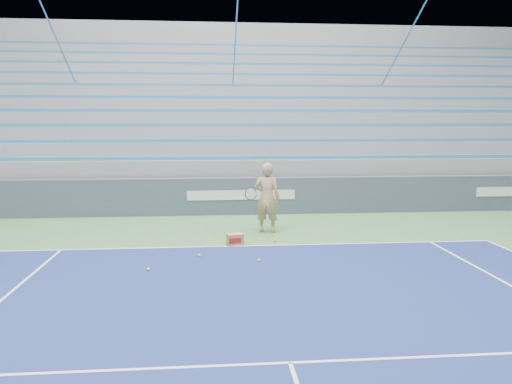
{
  "coord_description": "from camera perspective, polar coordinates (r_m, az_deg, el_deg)",
  "views": [
    {
      "loc": [
        -0.86,
        1.11,
        2.71
      ],
      "look_at": [
        0.14,
        12.38,
        1.15
      ],
      "focal_mm": 35.0,
      "sensor_mm": 36.0,
      "label": 1
    }
  ],
  "objects": [
    {
      "name": "tennis_ball_2",
      "position": [
        9.91,
        0.34,
        -7.83
      ],
      "size": [
        0.07,
        0.07,
        0.07
      ],
      "primitive_type": "sphere",
      "color": "#E0F131",
      "rests_on": "ground"
    },
    {
      "name": "ball_box",
      "position": [
        11.23,
        -2.42,
        -5.44
      ],
      "size": [
        0.39,
        0.33,
        0.26
      ],
      "color": "#A3784F",
      "rests_on": "ground"
    },
    {
      "name": "sponsor_barrier",
      "position": [
        14.96,
        -1.72,
        -0.46
      ],
      "size": [
        30.0,
        0.32,
        1.1
      ],
      "color": "#3E485F",
      "rests_on": "ground"
    },
    {
      "name": "tennis_ball_1",
      "position": [
        11.52,
        2.14,
        -5.59
      ],
      "size": [
        0.07,
        0.07,
        0.07
      ],
      "primitive_type": "sphere",
      "color": "#E0F131",
      "rests_on": "ground"
    },
    {
      "name": "tennis_player",
      "position": [
        12.43,
        1.25,
        -0.64
      ],
      "size": [
        0.97,
        0.91,
        1.75
      ],
      "color": "tan",
      "rests_on": "ground"
    },
    {
      "name": "tennis_ball_0",
      "position": [
        10.33,
        -6.53,
        -7.22
      ],
      "size": [
        0.07,
        0.07,
        0.07
      ],
      "primitive_type": "sphere",
      "color": "#E0F131",
      "rests_on": "ground"
    },
    {
      "name": "tennis_ball_3",
      "position": [
        9.53,
        -12.21,
        -8.64
      ],
      "size": [
        0.07,
        0.07,
        0.07
      ],
      "primitive_type": "sphere",
      "color": "#E0F131",
      "rests_on": "ground"
    },
    {
      "name": "bleachers",
      "position": [
        20.51,
        -2.7,
        6.86
      ],
      "size": [
        31.0,
        9.15,
        7.3
      ],
      "color": "gray",
      "rests_on": "ground"
    }
  ]
}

